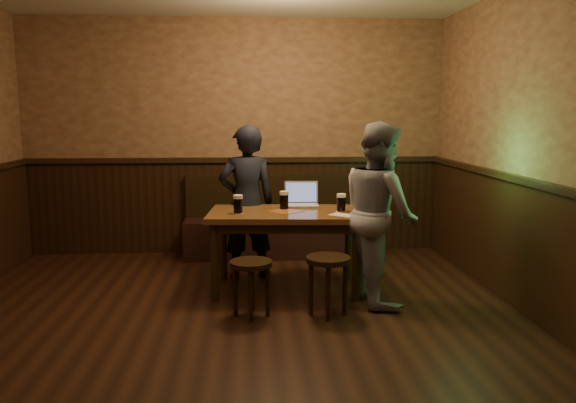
# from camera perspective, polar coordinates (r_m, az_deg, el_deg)

# --- Properties ---
(room) EXTENTS (5.04, 6.04, 2.84)m
(room) POSITION_cam_1_polar(r_m,az_deg,el_deg) (4.06, -6.28, 2.02)
(room) COLOR black
(room) RESTS_ON ground
(bench) EXTENTS (2.20, 0.50, 0.95)m
(bench) POSITION_cam_1_polar(r_m,az_deg,el_deg) (6.71, -1.00, -2.86)
(bench) COLOR black
(bench) RESTS_ON ground
(pub_table) EXTENTS (1.49, 0.93, 0.77)m
(pub_table) POSITION_cam_1_polar(r_m,az_deg,el_deg) (5.32, -0.26, -2.07)
(pub_table) COLOR #563318
(pub_table) RESTS_ON ground
(stool_left) EXTENTS (0.37, 0.37, 0.48)m
(stool_left) POSITION_cam_1_polar(r_m,az_deg,el_deg) (4.70, -3.77, -7.17)
(stool_left) COLOR black
(stool_left) RESTS_ON ground
(stool_right) EXTENTS (0.42, 0.42, 0.50)m
(stool_right) POSITION_cam_1_polar(r_m,az_deg,el_deg) (4.73, 4.10, -6.81)
(stool_right) COLOR black
(stool_right) RESTS_ON ground
(pint_left) EXTENTS (0.11, 0.11, 0.18)m
(pint_left) POSITION_cam_1_polar(r_m,az_deg,el_deg) (5.19, -5.10, -0.27)
(pint_left) COLOR #9B2F13
(pint_left) RESTS_ON pub_table
(pint_mid) EXTENTS (0.12, 0.12, 0.18)m
(pint_mid) POSITION_cam_1_polar(r_m,az_deg,el_deg) (5.39, -0.39, 0.13)
(pint_mid) COLOR #9B2F13
(pint_mid) RESTS_ON pub_table
(pint_right) EXTENTS (0.11, 0.11, 0.17)m
(pint_right) POSITION_cam_1_polar(r_m,az_deg,el_deg) (5.30, 5.42, -0.11)
(pint_right) COLOR #9B2F13
(pint_right) RESTS_ON pub_table
(laptop) EXTENTS (0.35, 0.29, 0.24)m
(laptop) POSITION_cam_1_polar(r_m,az_deg,el_deg) (5.62, 1.38, 0.20)
(laptop) COLOR silver
(laptop) RESTS_ON pub_table
(menu) EXTENTS (0.26, 0.26, 0.00)m
(menu) POSITION_cam_1_polar(r_m,az_deg,el_deg) (5.13, 5.53, -1.36)
(menu) COLOR silver
(menu) RESTS_ON pub_table
(person_suit) EXTENTS (0.63, 0.47, 1.57)m
(person_suit) POSITION_cam_1_polar(r_m,az_deg,el_deg) (5.71, -4.20, -0.12)
(person_suit) COLOR black
(person_suit) RESTS_ON ground
(person_grey) EXTENTS (0.74, 0.88, 1.62)m
(person_grey) POSITION_cam_1_polar(r_m,az_deg,el_deg) (5.07, 9.31, -1.12)
(person_grey) COLOR gray
(person_grey) RESTS_ON ground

